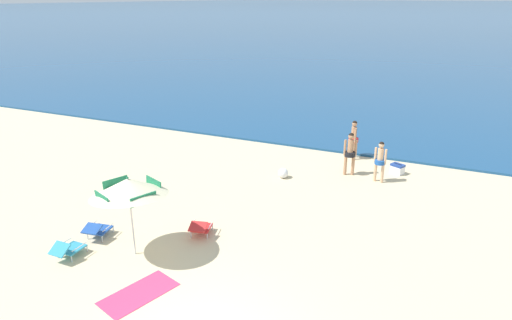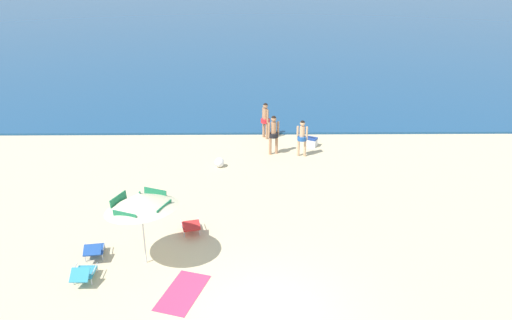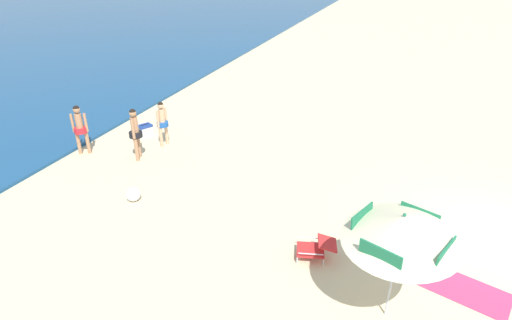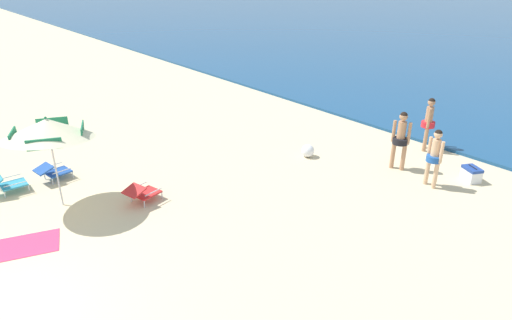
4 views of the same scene
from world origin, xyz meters
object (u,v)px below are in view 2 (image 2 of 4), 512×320
at_px(person_standing_beside, 274,132).
at_px(person_wading_in, 265,118).
at_px(beach_towel, 183,293).
at_px(lounge_chair_facing_sea, 191,226).
at_px(beach_ball, 219,162).
at_px(beach_umbrella_striped_main, 140,201).
at_px(lounge_chair_under_umbrella, 83,273).
at_px(lounge_chair_beside_umbrella, 94,250).
at_px(person_standing_near_shore, 302,136).
at_px(cooler_box, 311,142).

xyz_separation_m(person_standing_beside, person_wading_in, (-0.30, 1.94, -0.02)).
relative_size(person_wading_in, beach_towel, 0.94).
distance_m(person_wading_in, beach_towel, 11.84).
bearing_deg(lounge_chair_facing_sea, beach_ball, 83.35).
xyz_separation_m(beach_umbrella_striped_main, lounge_chair_under_umbrella, (-1.53, -0.89, -1.73)).
xyz_separation_m(beach_umbrella_striped_main, beach_ball, (1.74, 6.82, -1.80)).
height_order(lounge_chair_beside_umbrella, lounge_chair_facing_sea, lounge_chair_beside_umbrella).
bearing_deg(person_wading_in, person_standing_near_shore, -55.77).
xyz_separation_m(lounge_chair_facing_sea, cooler_box, (4.60, 7.49, -0.08)).
relative_size(lounge_chair_facing_sea, person_standing_near_shore, 0.60).
height_order(lounge_chair_under_umbrella, cooler_box, lounge_chair_under_umbrella).
distance_m(lounge_chair_beside_umbrella, person_standing_near_shore, 10.24).
xyz_separation_m(lounge_chair_under_umbrella, beach_towel, (2.74, -0.52, -0.26)).
height_order(beach_umbrella_striped_main, person_standing_beside, beach_umbrella_striped_main).
height_order(person_standing_near_shore, person_wading_in, person_wading_in).
bearing_deg(cooler_box, person_standing_beside, -152.72).
distance_m(person_standing_near_shore, person_standing_beside, 1.23).
bearing_deg(person_standing_near_shore, person_wading_in, 124.23).
bearing_deg(person_standing_near_shore, lounge_chair_under_umbrella, -127.26).
height_order(lounge_chair_under_umbrella, lounge_chair_facing_sea, lounge_chair_under_umbrella).
bearing_deg(person_standing_beside, lounge_chair_under_umbrella, -121.28).
height_order(person_standing_near_shore, beach_ball, person_standing_near_shore).
height_order(lounge_chair_facing_sea, person_standing_beside, person_standing_beside).
distance_m(lounge_chair_under_umbrella, lounge_chair_beside_umbrella, 1.15).
bearing_deg(lounge_chair_under_umbrella, person_standing_near_shore, 52.74).
distance_m(beach_umbrella_striped_main, lounge_chair_beside_umbrella, 2.33).
height_order(cooler_box, beach_towel, cooler_box).
height_order(beach_umbrella_striped_main, beach_towel, beach_umbrella_striped_main).
relative_size(person_standing_near_shore, beach_ball, 4.02).
bearing_deg(person_wading_in, lounge_chair_under_umbrella, -115.33).
xyz_separation_m(cooler_box, beach_ball, (-3.99, -2.27, -0.00)).
height_order(lounge_chair_under_umbrella, person_wading_in, person_wading_in).
distance_m(person_standing_beside, beach_towel, 10.04).
relative_size(beach_umbrella_striped_main, beach_ball, 7.35).
xyz_separation_m(lounge_chair_facing_sea, beach_towel, (0.08, -3.00, -0.27)).
distance_m(lounge_chair_facing_sea, beach_towel, 3.01).
height_order(person_standing_near_shore, person_standing_beside, person_standing_beside).
xyz_separation_m(person_standing_beside, beach_ball, (-2.25, -1.38, -0.80)).
distance_m(lounge_chair_beside_umbrella, lounge_chair_facing_sea, 3.00).
bearing_deg(person_standing_near_shore, beach_umbrella_striped_main, -123.16).
xyz_separation_m(beach_umbrella_striped_main, person_wading_in, (3.69, 10.14, -1.01)).
bearing_deg(lounge_chair_facing_sea, person_standing_near_shore, 57.40).
distance_m(person_standing_near_shore, beach_ball, 3.70).
bearing_deg(person_standing_near_shore, cooler_box, 64.63).
bearing_deg(cooler_box, beach_umbrella_striped_main, -122.24).
height_order(person_wading_in, beach_towel, person_wading_in).
bearing_deg(person_standing_beside, beach_towel, -106.16).
distance_m(lounge_chair_facing_sea, person_standing_beside, 7.22).
bearing_deg(lounge_chair_facing_sea, person_wading_in, 73.30).
relative_size(lounge_chair_under_umbrella, lounge_chair_beside_umbrella, 0.96).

